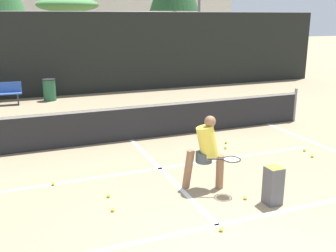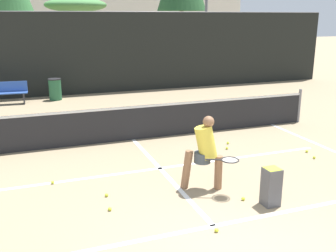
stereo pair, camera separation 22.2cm
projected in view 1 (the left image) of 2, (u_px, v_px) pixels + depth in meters
court_baseline_near at (218, 225)px, 6.41m from camera, size 11.00×0.10×0.01m
court_service_line at (160, 168)px, 8.81m from camera, size 8.25×0.10×0.01m
court_center_mark at (163, 172)px, 8.62m from camera, size 0.10×4.95×0.01m
court_sideline_right at (325, 147)px, 10.23m from camera, size 0.10×5.95×0.01m
net at (131, 122)px, 10.70m from camera, size 11.09×0.09×1.07m
fence_back at (82, 54)px, 16.77m from camera, size 24.00×0.06×3.49m
player_practicing at (206, 150)px, 7.60m from camera, size 1.01×0.89×1.48m
tennis_ball_scattered_0 at (312, 156)px, 9.49m from camera, size 0.07×0.07×0.07m
tennis_ball_scattered_1 at (221, 229)px, 6.22m from camera, size 0.07×0.07×0.07m
tennis_ball_scattered_2 at (109, 196)px, 7.39m from camera, size 0.07×0.07×0.07m
tennis_ball_scattered_3 at (225, 148)px, 10.10m from camera, size 0.07×0.07×0.07m
tennis_ball_scattered_4 at (113, 210)px, 6.86m from camera, size 0.07×0.07×0.07m
tennis_ball_scattered_5 at (226, 142)px, 10.52m from camera, size 0.07×0.07×0.07m
tennis_ball_scattered_6 at (245, 198)px, 7.31m from camera, size 0.07×0.07×0.07m
tennis_ball_scattered_7 at (305, 150)px, 9.91m from camera, size 0.07×0.07×0.07m
tennis_ball_scattered_8 at (53, 184)px, 7.93m from camera, size 0.07×0.07×0.07m
ball_hopper at (273, 185)px, 7.06m from camera, size 0.28×0.28×0.71m
courtside_bench at (0, 93)px, 14.96m from camera, size 1.60×0.50×0.86m
trash_bin at (49, 90)px, 15.80m from camera, size 0.52×0.52×0.87m
parked_car at (153, 67)px, 21.36m from camera, size 1.62×4.05×1.48m
tree_east at (68, 6)px, 25.37m from camera, size 4.01×4.01×4.44m
building_far at (43, 25)px, 34.04m from camera, size 36.00×2.40×5.04m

